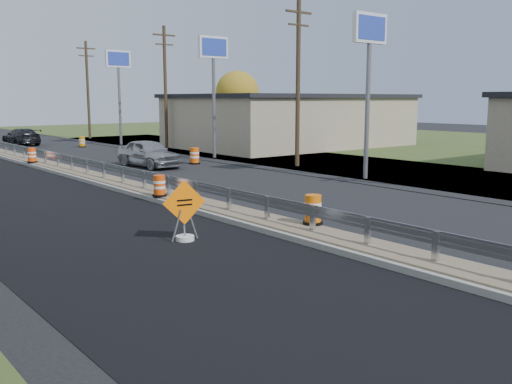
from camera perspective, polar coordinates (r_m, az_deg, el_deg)
ground at (r=19.29m, az=-2.70°, el=-2.38°), size 140.00×140.00×0.00m
grass_verge_far at (r=48.43m, az=19.56°, el=4.17°), size 40.00×120.00×0.03m
milled_overlay at (r=26.44m, az=-23.66°, el=0.04°), size 7.20×120.00×0.01m
median at (r=26.07m, az=-13.15°, el=0.69°), size 1.60×55.00×0.23m
guardrail at (r=26.89m, az=-14.13°, el=2.24°), size 0.10×46.15×0.72m
retail_building_near at (r=47.73m, az=3.49°, el=7.20°), size 18.50×12.50×4.27m
pylon_sign_south at (r=28.43m, az=11.27°, el=14.32°), size 2.20×0.30×7.90m
pylon_sign_mid at (r=38.11m, az=-4.29°, el=13.15°), size 2.20×0.30×7.90m
pylon_sign_north at (r=50.23m, az=-13.60°, el=11.99°), size 2.20×0.30×7.90m
utility_pole_smid at (r=33.20m, az=4.22°, el=11.06°), size 1.90×0.26×9.40m
utility_pole_nmid at (r=45.33m, az=-9.05°, el=10.50°), size 1.90×0.26×9.40m
utility_pole_north at (r=58.80m, az=-16.48°, el=9.94°), size 1.90×0.26×9.40m
tree_far_yellow at (r=61.70m, az=-1.89°, el=9.90°), size 4.62×4.62×6.86m
caution_sign at (r=15.92m, az=-7.14°, el=-3.36°), size 1.22×0.52×1.71m
barrel_median_near at (r=16.93m, az=5.72°, el=-1.82°), size 0.60×0.60×0.88m
barrel_median_mid at (r=22.00m, az=-9.64°, el=0.58°), size 0.55×0.55×0.81m
barrel_median_far at (r=35.71m, az=-21.50°, el=3.42°), size 0.58×0.58×0.85m
barrel_shoulder_near at (r=34.73m, az=-6.17°, el=3.59°), size 0.67×0.67×0.99m
barrel_shoulder_mid at (r=41.59m, az=-11.84°, el=4.33°), size 0.62×0.62×0.91m
barrel_shoulder_far at (r=48.78m, az=-17.00°, el=4.80°), size 0.59×0.59×0.86m
car_silver at (r=33.53m, az=-10.66°, el=3.84°), size 2.20×4.81×1.60m
car_dark_far at (r=52.66m, az=-22.41°, el=5.13°), size 2.18×4.97×1.42m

